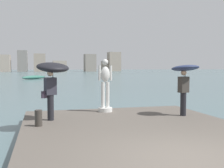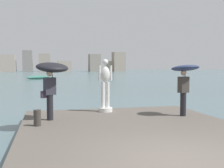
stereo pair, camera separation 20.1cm
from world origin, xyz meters
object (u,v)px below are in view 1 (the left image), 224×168
at_px(statue_white_figure, 105,89).
at_px(mooring_bollard, 38,118).
at_px(onlooker_left, 52,73).
at_px(boat_near, 34,77).
at_px(onlooker_right, 185,75).

relative_size(statue_white_figure, mooring_bollard, 4.26).
xyz_separation_m(statue_white_figure, onlooker_left, (-2.18, -1.28, 0.67)).
bearing_deg(boat_near, onlooker_right, -81.58).
bearing_deg(statue_white_figure, mooring_bollard, -139.72).
distance_m(statue_white_figure, boat_near, 42.37).
bearing_deg(boat_near, onlooker_left, -87.90).
distance_m(statue_white_figure, onlooker_left, 2.62).
height_order(statue_white_figure, mooring_bollard, statue_white_figure).
bearing_deg(onlooker_left, boat_near, 92.10).
xyz_separation_m(statue_white_figure, boat_near, (-3.77, 42.19, -1.02)).
bearing_deg(onlooker_right, boat_near, 98.42).
bearing_deg(boat_near, statue_white_figure, -84.89).
bearing_deg(mooring_bollard, boat_near, 91.44).
height_order(statue_white_figure, onlooker_left, statue_white_figure).
relative_size(onlooker_left, mooring_bollard, 4.07).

